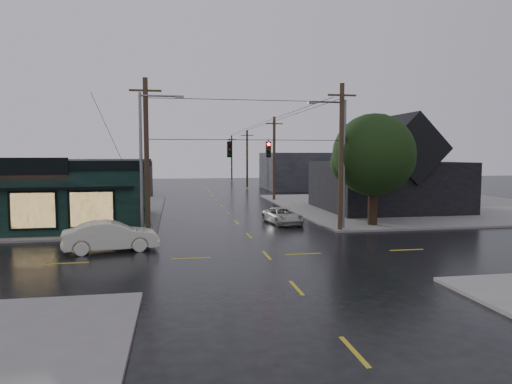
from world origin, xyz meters
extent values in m
plane|color=black|center=(0.00, 0.00, 0.00)|extent=(160.00, 160.00, 0.00)
cube|color=slate|center=(-20.00, 20.00, 0.07)|extent=(28.00, 28.00, 0.15)
cube|color=slate|center=(20.00, 20.00, 0.07)|extent=(28.00, 28.00, 0.15)
cube|color=black|center=(-15.00, 13.00, 2.25)|extent=(16.00, 12.00, 4.20)
cube|color=black|center=(-15.00, 13.00, 4.65)|extent=(16.30, 12.30, 0.60)
cube|color=#FF1E14|center=(-15.00, 6.89, 4.60)|extent=(7.00, 0.16, 0.90)
cube|color=black|center=(15.00, 17.00, 2.40)|extent=(12.00, 11.00, 4.50)
cylinder|color=black|center=(9.66, 8.21, 2.05)|extent=(0.70, 0.70, 3.80)
sphere|color=black|center=(9.66, 8.21, 5.32)|extent=(6.07, 6.07, 6.07)
cylinder|color=black|center=(0.00, 6.50, 6.30)|extent=(13.00, 0.04, 0.04)
cube|color=#362D27|center=(-14.00, 40.00, 2.20)|extent=(12.00, 10.00, 4.40)
cube|color=#242428|center=(16.00, 45.00, 2.80)|extent=(14.00, 12.00, 5.60)
imported|color=beige|center=(-8.26, 2.57, 0.84)|extent=(5.32, 2.63, 1.68)
imported|color=#B5B3A7|center=(3.40, 10.62, 0.62)|extent=(2.74, 4.74, 1.24)
camera|label=1|loc=(-4.72, -23.32, 5.34)|focal=32.00mm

